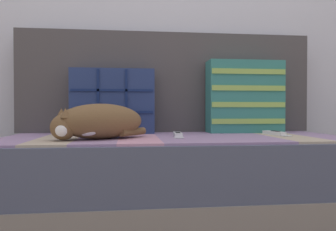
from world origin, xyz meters
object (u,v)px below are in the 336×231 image
at_px(throw_pillow_striped, 245,97).
at_px(game_remote_far, 275,133).
at_px(couch, 174,179).
at_px(throw_pillow_quilted, 113,102).
at_px(game_remote_near, 178,135).
at_px(sleeping_cat, 97,122).

xyz_separation_m(throw_pillow_striped, game_remote_far, (0.09, -0.20, -0.19)).
xyz_separation_m(couch, throw_pillow_quilted, (-0.31, 0.18, 0.39)).
bearing_deg(game_remote_near, couch, 100.29).
bearing_deg(throw_pillow_striped, couch, -156.54).
relative_size(throw_pillow_striped, game_remote_near, 2.02).
bearing_deg(game_remote_near, throw_pillow_striped, 29.48).
relative_size(throw_pillow_quilted, sleeping_cat, 1.02).
bearing_deg(throw_pillow_quilted, game_remote_near, -36.56).
height_order(throw_pillow_striped, game_remote_far, throw_pillow_striped).
bearing_deg(throw_pillow_striped, sleeping_cat, -156.88).
xyz_separation_m(throw_pillow_quilted, game_remote_near, (0.32, -0.23, -0.16)).
height_order(game_remote_near, game_remote_far, same).
height_order(throw_pillow_striped, game_remote_near, throw_pillow_striped).
relative_size(sleeping_cat, game_remote_far, 2.17).
xyz_separation_m(throw_pillow_striped, sleeping_cat, (-0.78, -0.33, -0.13)).
bearing_deg(game_remote_near, throw_pillow_quilted, 143.44).
bearing_deg(game_remote_far, throw_pillow_striped, 114.12).
xyz_separation_m(couch, sleeping_cat, (-0.36, -0.15, 0.29)).
distance_m(couch, sleeping_cat, 0.48).
height_order(throw_pillow_quilted, sleeping_cat, throw_pillow_quilted).
height_order(couch, throw_pillow_striped, throw_pillow_striped).
xyz_separation_m(sleeping_cat, game_remote_far, (0.87, 0.14, -0.06)).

